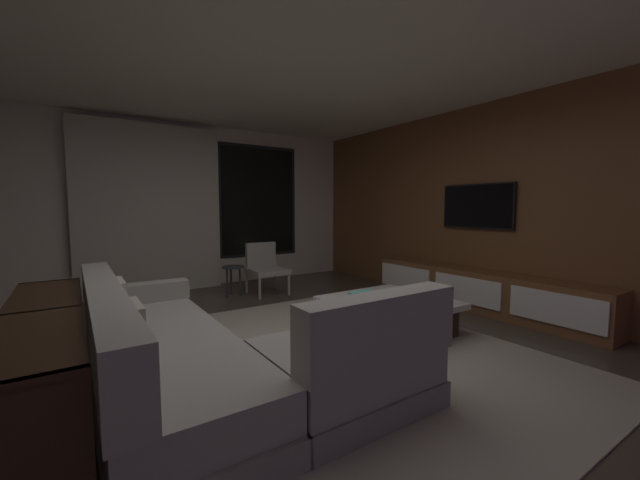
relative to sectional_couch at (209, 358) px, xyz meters
The scene contains 13 objects.
floor 0.90m from the sectional_couch, 14.20° to the left, with size 9.20×9.20×0.00m, color #473D33.
back_wall_with_window 4.04m from the sectional_couch, 78.73° to the left, with size 6.60×0.30×2.70m.
media_wall 4.03m from the sectional_couch, ahead, with size 0.12×7.80×2.70m.
ceiling 2.55m from the sectional_couch, 14.20° to the left, with size 8.20×8.20×0.00m, color beige.
area_rug 1.21m from the sectional_couch, ahead, with size 3.20×3.80×0.01m, color #ADA391.
sectional_couch is the anchor object (origin of this frame).
coffee_table 2.02m from the sectional_couch, ahead, with size 1.16×1.16×0.36m.
book_stack_on_coffee_table 1.87m from the sectional_couch, 13.92° to the left, with size 0.30×0.19×0.07m.
accent_chair_near_window 3.21m from the sectional_couch, 57.64° to the left, with size 0.55×0.57×0.78m.
side_stool 3.03m from the sectional_couch, 66.18° to the left, with size 0.32×0.32×0.46m.
media_console 3.60m from the sectional_couch, ahead, with size 0.46×3.10×0.52m.
mounted_tv 3.95m from the sectional_couch, ahead, with size 0.05×1.02×0.59m.
console_table_behind_couch 0.93m from the sectional_couch, behind, with size 0.40×2.10×0.74m.
Camera 1 is at (-1.57, -2.70, 1.32)m, focal length 20.74 mm.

